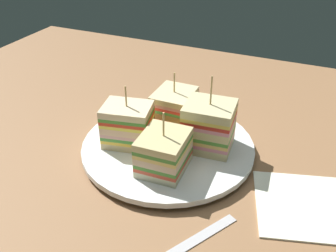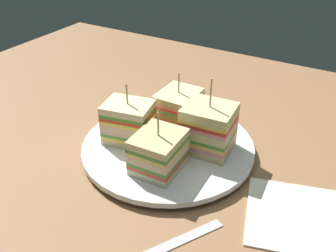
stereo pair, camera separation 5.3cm
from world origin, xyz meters
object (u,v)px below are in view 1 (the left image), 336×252
plate (168,147)px  sandwich_wedge_1 (128,125)px  sandwich_wedge_3 (208,126)px  sandwich_wedge_2 (164,152)px  sandwich_wedge_0 (174,108)px  chip_pile (169,138)px  napkin (309,205)px

plate → sandwich_wedge_1: 6.74cm
sandwich_wedge_3 → sandwich_wedge_2: bearing=58.0°
sandwich_wedge_0 → plate: bearing=14.6°
sandwich_wedge_1 → sandwich_wedge_2: sandwich_wedge_1 is taller
sandwich_wedge_0 → chip_pile: sandwich_wedge_0 is taller
sandwich_wedge_1 → napkin: (-25.65, 1.56, -4.24)cm
sandwich_wedge_3 → chip_pile: sandwich_wedge_3 is taller
chip_pile → sandwich_wedge_2: bearing=107.2°
sandwich_wedge_0 → chip_pile: 6.03cm
sandwich_wedge_0 → napkin: 23.89cm
sandwich_wedge_0 → sandwich_wedge_3: 7.86cm
sandwich_wedge_1 → plate: bearing=9.0°
sandwich_wedge_2 → napkin: bearing=-86.6°
sandwich_wedge_3 → sandwich_wedge_0: bearing=-33.9°
sandwich_wedge_2 → napkin: size_ratio=0.67×
sandwich_wedge_0 → sandwich_wedge_3: bearing=61.2°
chip_pile → sandwich_wedge_3: bearing=-161.8°
sandwich_wedge_1 → napkin: size_ratio=0.72×
sandwich_wedge_1 → napkin: 26.04cm
sandwich_wedge_0 → chip_pile: (-1.53, 5.56, -1.77)cm
sandwich_wedge_1 → chip_pile: (-5.45, -1.97, -2.04)cm
sandwich_wedge_2 → sandwich_wedge_3: size_ratio=0.77×
sandwich_wedge_3 → napkin: sandwich_wedge_3 is taller
sandwich_wedge_0 → sandwich_wedge_1: size_ratio=0.95×
sandwich_wedge_0 → sandwich_wedge_1: bearing=-27.2°
sandwich_wedge_1 → sandwich_wedge_2: 7.89cm
plate → sandwich_wedge_0: (1.41, -5.52, 3.34)cm
plate → sandwich_wedge_1: (5.33, 2.01, 3.60)cm
chip_pile → sandwich_wedge_1: bearing=19.9°
sandwich_wedge_3 → sandwich_wedge_1: bearing=14.3°
plate → sandwich_wedge_1: bearing=20.7°
sandwich_wedge_2 → napkin: sandwich_wedge_2 is taller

